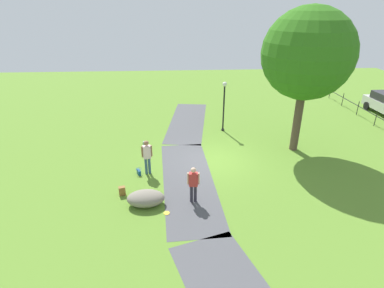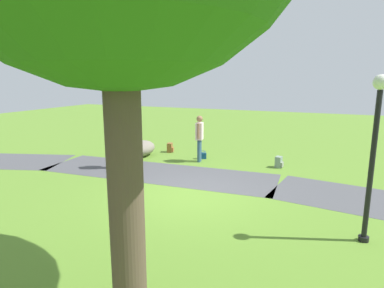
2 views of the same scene
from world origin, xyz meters
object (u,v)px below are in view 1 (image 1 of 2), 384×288
at_px(handbag_on_grass, 139,172).
at_px(frisbee_on_grass, 167,213).
at_px(backpack_by_boulder, 122,191).
at_px(man_near_boulder, 193,182).
at_px(lawn_boulder, 146,198).
at_px(woman_with_handbag, 147,155).
at_px(large_shade_tree, 308,54).
at_px(lamp_post, 224,101).
at_px(spare_backpack_on_lawn, 146,145).

distance_m(handbag_on_grass, frisbee_on_grass, 3.45).
bearing_deg(backpack_by_boulder, frisbee_on_grass, 53.78).
bearing_deg(man_near_boulder, lawn_boulder, -86.75).
relative_size(woman_with_handbag, handbag_on_grass, 4.94).
distance_m(lawn_boulder, handbag_on_grass, 2.58).
relative_size(woman_with_handbag, man_near_boulder, 1.09).
bearing_deg(backpack_by_boulder, handbag_on_grass, 161.99).
bearing_deg(large_shade_tree, handbag_on_grass, -74.82).
bearing_deg(lawn_boulder, handbag_on_grass, -167.93).
xyz_separation_m(man_near_boulder, frisbee_on_grass, (0.75, -1.12, -0.93)).
bearing_deg(backpack_by_boulder, large_shade_tree, 113.86).
xyz_separation_m(woman_with_handbag, man_near_boulder, (2.46, 2.07, -0.10)).
bearing_deg(woman_with_handbag, lamp_post, 139.56).
distance_m(woman_with_handbag, spare_backpack_on_lawn, 3.07).
height_order(man_near_boulder, backpack_by_boulder, man_near_boulder).
xyz_separation_m(backpack_by_boulder, frisbee_on_grass, (1.43, 1.95, -0.18)).
height_order(handbag_on_grass, spare_backpack_on_lawn, spare_backpack_on_lawn).
bearing_deg(man_near_boulder, backpack_by_boulder, -102.58).
distance_m(spare_backpack_on_lawn, frisbee_on_grass, 6.27).
relative_size(backpack_by_boulder, frisbee_on_grass, 1.61).
relative_size(lamp_post, spare_backpack_on_lawn, 8.08).
bearing_deg(spare_backpack_on_lawn, woman_with_handbag, 6.55).
distance_m(lamp_post, lawn_boulder, 9.19).
height_order(woman_with_handbag, frisbee_on_grass, woman_with_handbag).
xyz_separation_m(handbag_on_grass, backpack_by_boulder, (1.72, -0.56, 0.05)).
xyz_separation_m(large_shade_tree, woman_with_handbag, (2.28, -8.14, -4.26)).
xyz_separation_m(large_shade_tree, handbag_on_grass, (2.33, -8.59, -5.15)).
distance_m(large_shade_tree, handbag_on_grass, 10.28).
distance_m(handbag_on_grass, backpack_by_boulder, 1.80).
bearing_deg(lamp_post, lawn_boulder, -29.39).
distance_m(woman_with_handbag, man_near_boulder, 3.21).
bearing_deg(lamp_post, handbag_on_grass, -42.85).
bearing_deg(man_near_boulder, woman_with_handbag, -139.88).
bearing_deg(lamp_post, spare_backpack_on_lawn, -64.00).
bearing_deg(handbag_on_grass, man_near_boulder, 46.37).
bearing_deg(large_shade_tree, lamp_post, -129.94).
relative_size(man_near_boulder, spare_backpack_on_lawn, 4.07).
relative_size(large_shade_tree, spare_backpack_on_lawn, 19.10).
height_order(lamp_post, handbag_on_grass, lamp_post).
bearing_deg(man_near_boulder, lamp_post, 162.47).
bearing_deg(backpack_by_boulder, lamp_post, 141.99).
xyz_separation_m(woman_with_handbag, handbag_on_grass, (0.05, -0.45, -0.89)).
height_order(woman_with_handbag, handbag_on_grass, woman_with_handbag).
xyz_separation_m(handbag_on_grass, spare_backpack_on_lawn, (-2.99, 0.11, 0.05)).
bearing_deg(woman_with_handbag, large_shade_tree, 105.62).
bearing_deg(man_near_boulder, handbag_on_grass, -133.63).
xyz_separation_m(lawn_boulder, frisbee_on_grass, (0.63, 0.86, -0.30)).
distance_m(large_shade_tree, spare_backpack_on_lawn, 9.91).
bearing_deg(lawn_boulder, woman_with_handbag, -178.05).
height_order(lawn_boulder, spare_backpack_on_lawn, lawn_boulder).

